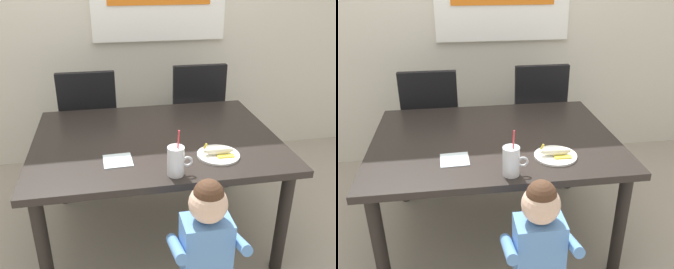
% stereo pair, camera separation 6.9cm
% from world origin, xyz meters
% --- Properties ---
extents(ground_plane, '(24.00, 24.00, 0.00)m').
position_xyz_m(ground_plane, '(0.00, 0.00, 0.00)').
color(ground_plane, '#9E9384').
extents(dining_table, '(1.45, 1.08, 0.71)m').
position_xyz_m(dining_table, '(0.00, 0.00, 0.63)').
color(dining_table, black).
rests_on(dining_table, ground).
extents(dining_chair_left, '(0.44, 0.45, 0.96)m').
position_xyz_m(dining_chair_left, '(-0.41, 0.74, 0.54)').
color(dining_chair_left, black).
rests_on(dining_chair_left, ground).
extents(dining_chair_right, '(0.44, 0.45, 0.96)m').
position_xyz_m(dining_chair_right, '(0.45, 0.80, 0.54)').
color(dining_chair_right, black).
rests_on(dining_chair_right, ground).
extents(toddler_standing, '(0.33, 0.24, 0.84)m').
position_xyz_m(toddler_standing, '(0.12, -0.73, 0.53)').
color(toddler_standing, '#3F4760').
rests_on(toddler_standing, ground).
extents(milk_cup, '(0.13, 0.08, 0.25)m').
position_xyz_m(milk_cup, '(0.03, -0.45, 0.78)').
color(milk_cup, silver).
rests_on(milk_cup, dining_table).
extents(snack_plate, '(0.23, 0.23, 0.01)m').
position_xyz_m(snack_plate, '(0.30, -0.30, 0.71)').
color(snack_plate, white).
rests_on(snack_plate, dining_table).
extents(peeled_banana, '(0.17, 0.11, 0.07)m').
position_xyz_m(peeled_banana, '(0.30, -0.30, 0.74)').
color(peeled_banana, '#F4EAC6').
rests_on(peeled_banana, snack_plate).
extents(paper_napkin, '(0.16, 0.16, 0.00)m').
position_xyz_m(paper_napkin, '(-0.24, -0.26, 0.71)').
color(paper_napkin, silver).
rests_on(paper_napkin, dining_table).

